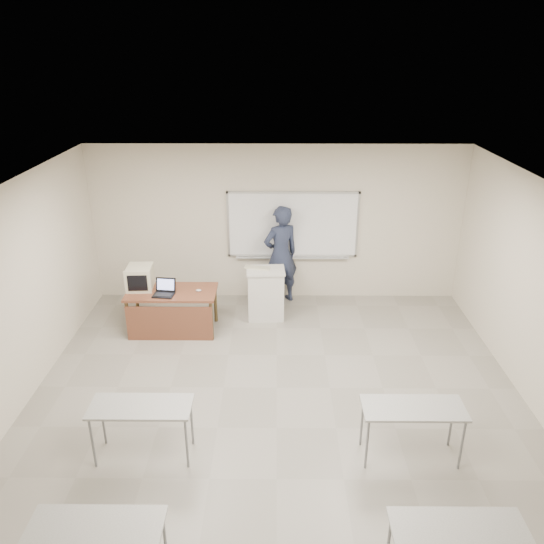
{
  "coord_description": "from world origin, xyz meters",
  "views": [
    {
      "loc": [
        -0.02,
        -5.57,
        4.62
      ],
      "look_at": [
        -0.08,
        2.2,
        1.28
      ],
      "focal_mm": 35.0,
      "sensor_mm": 36.0,
      "label": 1
    }
  ],
  "objects_px": {
    "presenter": "(281,255)",
    "laptop": "(164,291)",
    "whiteboard": "(293,226)",
    "mouse": "(199,290)",
    "crt_monitor": "(140,277)",
    "instructor_desk": "(171,304)",
    "keyboard": "(257,268)",
    "podium": "(266,294)"
  },
  "relations": [
    {
      "from": "instructor_desk",
      "to": "podium",
      "type": "relative_size",
      "value": 1.61
    },
    {
      "from": "whiteboard",
      "to": "podium",
      "type": "height_order",
      "value": "whiteboard"
    },
    {
      "from": "whiteboard",
      "to": "mouse",
      "type": "height_order",
      "value": "whiteboard"
    },
    {
      "from": "instructor_desk",
      "to": "podium",
      "type": "bearing_deg",
      "value": 20.46
    },
    {
      "from": "instructor_desk",
      "to": "keyboard",
      "type": "height_order",
      "value": "keyboard"
    },
    {
      "from": "mouse",
      "to": "whiteboard",
      "type": "bearing_deg",
      "value": 49.88
    },
    {
      "from": "crt_monitor",
      "to": "mouse",
      "type": "bearing_deg",
      "value": -10.24
    },
    {
      "from": "laptop",
      "to": "podium",
      "type": "bearing_deg",
      "value": 26.38
    },
    {
      "from": "podium",
      "to": "laptop",
      "type": "xyz_separation_m",
      "value": [
        -1.7,
        -0.61,
        0.33
      ]
    },
    {
      "from": "laptop",
      "to": "presenter",
      "type": "xyz_separation_m",
      "value": [
        1.97,
        1.29,
        0.15
      ]
    },
    {
      "from": "whiteboard",
      "to": "mouse",
      "type": "relative_size",
      "value": 25.63
    },
    {
      "from": "crt_monitor",
      "to": "mouse",
      "type": "xyz_separation_m",
      "value": [
        1.02,
        -0.13,
        -0.18
      ]
    },
    {
      "from": "instructor_desk",
      "to": "keyboard",
      "type": "distance_m",
      "value": 1.64
    },
    {
      "from": "presenter",
      "to": "laptop",
      "type": "bearing_deg",
      "value": 6.36
    },
    {
      "from": "whiteboard",
      "to": "keyboard",
      "type": "bearing_deg",
      "value": -128.34
    },
    {
      "from": "instructor_desk",
      "to": "mouse",
      "type": "bearing_deg",
      "value": 12.55
    },
    {
      "from": "podium",
      "to": "mouse",
      "type": "height_order",
      "value": "podium"
    },
    {
      "from": "podium",
      "to": "laptop",
      "type": "relative_size",
      "value": 2.77
    },
    {
      "from": "podium",
      "to": "presenter",
      "type": "bearing_deg",
      "value": 64.65
    },
    {
      "from": "mouse",
      "to": "presenter",
      "type": "distance_m",
      "value": 1.84
    },
    {
      "from": "podium",
      "to": "presenter",
      "type": "distance_m",
      "value": 0.88
    },
    {
      "from": "whiteboard",
      "to": "laptop",
      "type": "height_order",
      "value": "whiteboard"
    },
    {
      "from": "instructor_desk",
      "to": "presenter",
      "type": "distance_m",
      "value": 2.3
    },
    {
      "from": "presenter",
      "to": "crt_monitor",
      "type": "bearing_deg",
      "value": -3.55
    },
    {
      "from": "whiteboard",
      "to": "mouse",
      "type": "bearing_deg",
      "value": -139.9
    },
    {
      "from": "instructor_desk",
      "to": "keyboard",
      "type": "xyz_separation_m",
      "value": [
        1.45,
        0.66,
        0.4
      ]
    },
    {
      "from": "whiteboard",
      "to": "podium",
      "type": "relative_size",
      "value": 2.62
    },
    {
      "from": "whiteboard",
      "to": "crt_monitor",
      "type": "distance_m",
      "value": 2.98
    },
    {
      "from": "laptop",
      "to": "keyboard",
      "type": "height_order",
      "value": "laptop"
    },
    {
      "from": "whiteboard",
      "to": "instructor_desk",
      "type": "distance_m",
      "value": 2.73
    },
    {
      "from": "whiteboard",
      "to": "laptop",
      "type": "xyz_separation_m",
      "value": [
        -2.2,
        -1.49,
        -0.67
      ]
    },
    {
      "from": "podium",
      "to": "crt_monitor",
      "type": "height_order",
      "value": "crt_monitor"
    },
    {
      "from": "podium",
      "to": "mouse",
      "type": "bearing_deg",
      "value": -159.79
    },
    {
      "from": "crt_monitor",
      "to": "laptop",
      "type": "height_order",
      "value": "crt_monitor"
    },
    {
      "from": "whiteboard",
      "to": "presenter",
      "type": "xyz_separation_m",
      "value": [
        -0.23,
        -0.2,
        -0.52
      ]
    },
    {
      "from": "mouse",
      "to": "presenter",
      "type": "height_order",
      "value": "presenter"
    },
    {
      "from": "keyboard",
      "to": "presenter",
      "type": "height_order",
      "value": "presenter"
    },
    {
      "from": "keyboard",
      "to": "instructor_desk",
      "type": "bearing_deg",
      "value": -143.49
    },
    {
      "from": "podium",
      "to": "presenter",
      "type": "xyz_separation_m",
      "value": [
        0.27,
        0.68,
        0.49
      ]
    },
    {
      "from": "whiteboard",
      "to": "instructor_desk",
      "type": "xyz_separation_m",
      "value": [
        -2.1,
        -1.48,
        -0.92
      ]
    },
    {
      "from": "laptop",
      "to": "keyboard",
      "type": "relative_size",
      "value": 0.76
    },
    {
      "from": "instructor_desk",
      "to": "mouse",
      "type": "distance_m",
      "value": 0.52
    }
  ]
}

